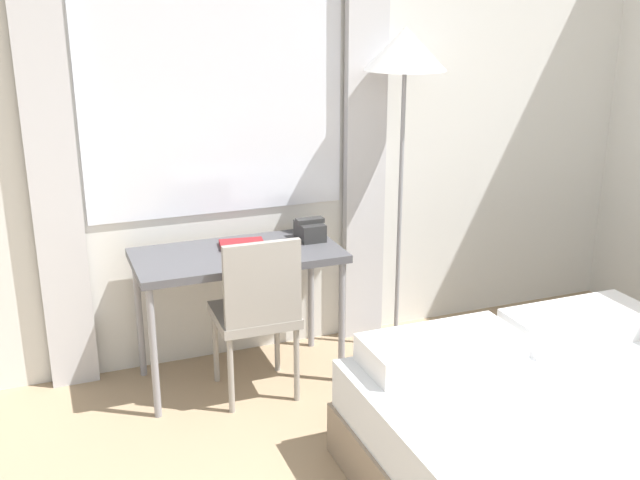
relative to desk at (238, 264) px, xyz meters
name	(u,v)px	position (x,y,z in m)	size (l,w,h in m)	color
wall_back_with_window	(294,115)	(0.44, 0.35, 0.70)	(5.24, 0.13, 2.70)	silver
desk	(238,264)	(0.00, 0.00, 0.00)	(1.06, 0.54, 0.72)	#4C4C51
desk_chair	(257,308)	(0.03, -0.22, -0.16)	(0.41, 0.41, 0.87)	gray
standing_lamp	(405,68)	(0.96, 0.05, 0.96)	(0.44, 0.44, 1.82)	#4C4C51
telephone	(310,230)	(0.42, 0.06, 0.12)	(0.15, 0.17, 0.12)	#2D2D2D
book	(242,244)	(0.05, 0.08, 0.08)	(0.25, 0.18, 0.02)	maroon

